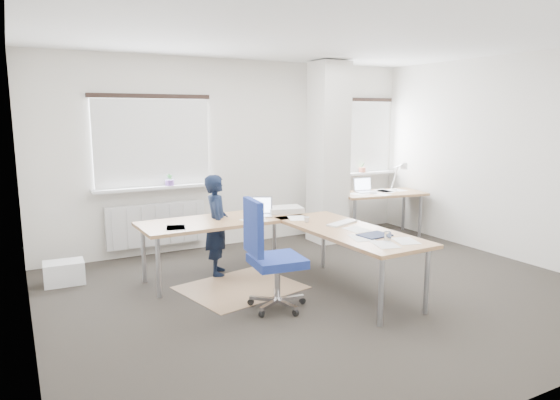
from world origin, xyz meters
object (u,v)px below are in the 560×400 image
desk_main (286,227)px  person (217,225)px  desk_side (381,195)px  task_chair (273,279)px

desk_main → person: 0.92m
desk_main → desk_side: bearing=25.8°
desk_side → task_chair: 3.63m
desk_side → person: person is taller
task_chair → person: 1.39m
desk_side → desk_main: bearing=-142.5°
desk_main → task_chair: 0.89m
task_chair → person: bearing=99.8°
desk_main → person: (-0.58, 0.72, -0.06)m
task_chair → desk_main: bearing=58.3°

